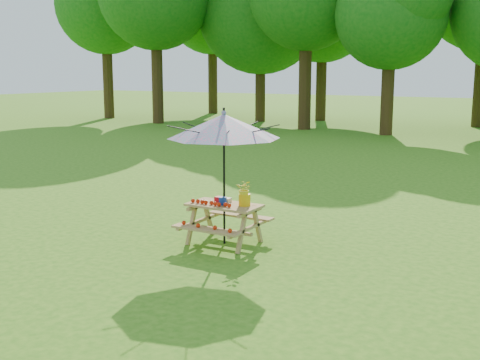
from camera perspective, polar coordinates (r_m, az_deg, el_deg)
The scene contains 5 objects.
picnic_table at distance 9.96m, azimuth -1.50°, elevation -4.22°, with size 1.20×1.32×0.67m.
patio_umbrella at distance 9.68m, azimuth -1.54°, elevation 5.11°, with size 2.09×2.09×2.25m.
produce_bins at distance 9.92m, azimuth -1.66°, elevation -1.93°, with size 0.27×0.34×0.13m.
tomatoes_row at distance 9.81m, azimuth -2.80°, elevation -2.20°, with size 0.77×0.13×0.07m, color red, non-canonical shape.
flower_bucket at distance 9.72m, azimuth 0.44°, elevation -1.17°, with size 0.31×0.29×0.42m.
Camera 1 is at (0.72, -5.77, 2.84)m, focal length 45.00 mm.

